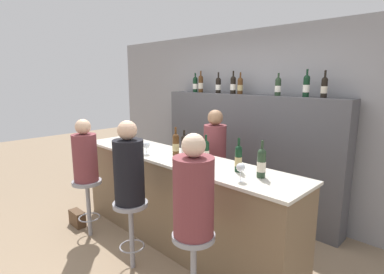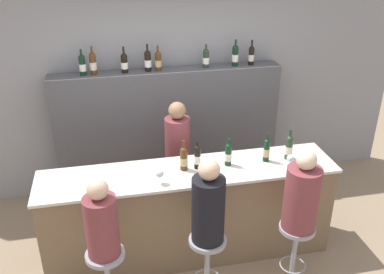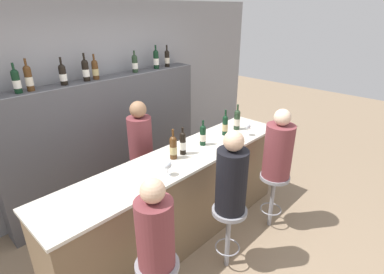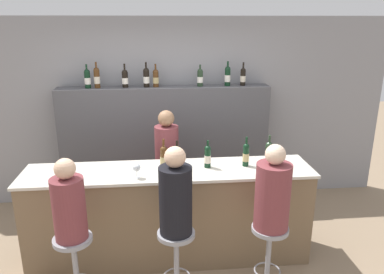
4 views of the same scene
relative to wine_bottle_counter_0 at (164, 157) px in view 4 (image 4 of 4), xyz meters
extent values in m
plane|color=#8C755B|center=(0.05, -0.33, -1.18)|extent=(16.00, 16.00, 0.00)
cube|color=gray|center=(0.05, 1.52, 0.12)|extent=(6.40, 0.05, 2.60)
cube|color=brown|center=(0.05, -0.03, -0.67)|extent=(2.99, 0.59, 1.02)
cube|color=beige|center=(0.05, -0.03, -0.14)|extent=(3.03, 0.63, 0.03)
cube|color=#4C4C51|center=(0.05, 1.29, -0.33)|extent=(2.84, 0.28, 1.70)
cylinder|color=#4C2D14|center=(0.00, 0.00, -0.02)|extent=(0.08, 0.08, 0.21)
cylinder|color=tan|center=(0.00, 0.00, -0.03)|extent=(0.08, 0.08, 0.08)
sphere|color=#4C2D14|center=(0.00, 0.00, 0.08)|extent=(0.08, 0.08, 0.08)
cylinder|color=#4C2D14|center=(0.00, 0.00, 0.15)|extent=(0.02, 0.02, 0.10)
cylinder|color=black|center=(0.14, 0.00, -0.02)|extent=(0.07, 0.07, 0.22)
cylinder|color=white|center=(0.14, 0.00, -0.03)|extent=(0.07, 0.07, 0.09)
sphere|color=black|center=(0.14, 0.00, 0.09)|extent=(0.07, 0.07, 0.07)
cylinder|color=black|center=(0.14, 0.00, 0.14)|extent=(0.02, 0.02, 0.07)
cylinder|color=black|center=(0.46, 0.00, -0.03)|extent=(0.07, 0.07, 0.21)
cylinder|color=beige|center=(0.46, 0.00, -0.04)|extent=(0.07, 0.07, 0.08)
sphere|color=black|center=(0.46, 0.00, 0.08)|extent=(0.07, 0.07, 0.07)
cylinder|color=black|center=(0.46, 0.00, 0.13)|extent=(0.02, 0.02, 0.08)
cylinder|color=black|center=(0.87, 0.00, -0.02)|extent=(0.07, 0.07, 0.22)
cylinder|color=tan|center=(0.87, 0.00, -0.03)|extent=(0.07, 0.07, 0.09)
sphere|color=black|center=(0.87, 0.00, 0.09)|extent=(0.07, 0.07, 0.07)
cylinder|color=black|center=(0.87, 0.00, 0.15)|extent=(0.02, 0.02, 0.09)
cylinder|color=#233823|center=(1.12, 0.00, -0.02)|extent=(0.08, 0.08, 0.22)
cylinder|color=beige|center=(1.12, 0.00, -0.03)|extent=(0.08, 0.08, 0.09)
sphere|color=#233823|center=(1.12, 0.00, 0.10)|extent=(0.08, 0.08, 0.08)
cylinder|color=#233823|center=(1.12, 0.00, 0.16)|extent=(0.02, 0.02, 0.10)
cylinder|color=black|center=(-0.94, 1.29, 0.62)|extent=(0.08, 0.08, 0.21)
cylinder|color=white|center=(-0.94, 1.29, 0.61)|extent=(0.08, 0.08, 0.08)
sphere|color=black|center=(-0.94, 1.29, 0.72)|extent=(0.08, 0.08, 0.08)
cylinder|color=black|center=(-0.94, 1.29, 0.78)|extent=(0.02, 0.02, 0.09)
cylinder|color=#4C2D14|center=(-0.82, 1.29, 0.63)|extent=(0.07, 0.07, 0.23)
cylinder|color=beige|center=(-0.82, 1.29, 0.62)|extent=(0.08, 0.08, 0.09)
sphere|color=#4C2D14|center=(-0.82, 1.29, 0.75)|extent=(0.07, 0.07, 0.07)
cylinder|color=#4C2D14|center=(-0.82, 1.29, 0.81)|extent=(0.02, 0.02, 0.09)
cylinder|color=black|center=(-0.46, 1.29, 0.61)|extent=(0.08, 0.08, 0.19)
cylinder|color=white|center=(-0.46, 1.29, 0.60)|extent=(0.08, 0.08, 0.08)
sphere|color=black|center=(-0.46, 1.29, 0.71)|extent=(0.08, 0.08, 0.08)
cylinder|color=black|center=(-0.46, 1.29, 0.78)|extent=(0.02, 0.02, 0.10)
cylinder|color=black|center=(-0.18, 1.29, 0.62)|extent=(0.08, 0.08, 0.21)
cylinder|color=white|center=(-0.18, 1.29, 0.61)|extent=(0.08, 0.08, 0.09)
sphere|color=black|center=(-0.18, 1.29, 0.73)|extent=(0.08, 0.08, 0.08)
cylinder|color=black|center=(-0.18, 1.29, 0.79)|extent=(0.02, 0.02, 0.10)
cylinder|color=#4C2D14|center=(-0.06, 1.29, 0.62)|extent=(0.07, 0.07, 0.20)
cylinder|color=tan|center=(-0.06, 1.29, 0.61)|extent=(0.08, 0.08, 0.08)
sphere|color=#4C2D14|center=(-0.06, 1.29, 0.71)|extent=(0.07, 0.07, 0.07)
cylinder|color=#4C2D14|center=(-0.06, 1.29, 0.77)|extent=(0.02, 0.02, 0.09)
cylinder|color=#233823|center=(0.53, 1.29, 0.61)|extent=(0.08, 0.08, 0.19)
cylinder|color=white|center=(0.53, 1.29, 0.60)|extent=(0.08, 0.08, 0.08)
sphere|color=#233823|center=(0.53, 1.29, 0.71)|extent=(0.08, 0.08, 0.08)
cylinder|color=#233823|center=(0.53, 1.29, 0.77)|extent=(0.02, 0.02, 0.08)
cylinder|color=black|center=(0.90, 1.29, 0.63)|extent=(0.08, 0.08, 0.22)
cylinder|color=white|center=(0.90, 1.29, 0.62)|extent=(0.08, 0.08, 0.09)
sphere|color=black|center=(0.90, 1.29, 0.74)|extent=(0.08, 0.08, 0.08)
cylinder|color=black|center=(0.90, 1.29, 0.80)|extent=(0.02, 0.02, 0.09)
cylinder|color=black|center=(1.11, 1.29, 0.62)|extent=(0.07, 0.07, 0.20)
cylinder|color=beige|center=(1.11, 1.29, 0.61)|extent=(0.07, 0.07, 0.08)
sphere|color=black|center=(1.11, 1.29, 0.72)|extent=(0.07, 0.07, 0.07)
cylinder|color=black|center=(1.11, 1.29, 0.78)|extent=(0.02, 0.02, 0.10)
cylinder|color=silver|center=(-0.27, -0.21, -0.13)|extent=(0.06, 0.06, 0.00)
cylinder|color=silver|center=(-0.27, -0.21, -0.09)|extent=(0.01, 0.01, 0.07)
sphere|color=silver|center=(-0.27, -0.21, -0.02)|extent=(0.08, 0.08, 0.08)
cylinder|color=silver|center=(1.05, -0.21, -0.13)|extent=(0.06, 0.06, 0.00)
cylinder|color=silver|center=(1.05, -0.21, -0.08)|extent=(0.01, 0.01, 0.08)
sphere|color=silver|center=(1.05, -0.21, -0.01)|extent=(0.08, 0.08, 0.08)
cylinder|color=gray|center=(-0.83, -0.69, -0.84)|extent=(0.05, 0.05, 0.67)
cylinder|color=gray|center=(-0.83, -0.69, -0.49)|extent=(0.35, 0.35, 0.04)
cylinder|color=brown|center=(-0.83, -0.69, -0.19)|extent=(0.28, 0.28, 0.57)
sphere|color=#D8AD8C|center=(-0.83, -0.69, 0.19)|extent=(0.18, 0.18, 0.18)
cylinder|color=gray|center=(0.08, -0.69, -0.84)|extent=(0.05, 0.05, 0.67)
cylinder|color=gray|center=(0.08, -0.69, -0.49)|extent=(0.35, 0.35, 0.04)
cylinder|color=black|center=(0.08, -0.69, -0.15)|extent=(0.29, 0.29, 0.63)
sphere|color=#D8AD8C|center=(0.08, -0.69, 0.26)|extent=(0.19, 0.19, 0.19)
cylinder|color=gray|center=(0.96, -0.69, -0.84)|extent=(0.05, 0.05, 0.67)
torus|color=gray|center=(0.96, -0.69, -0.94)|extent=(0.26, 0.26, 0.02)
cylinder|color=gray|center=(0.96, -0.69, -0.49)|extent=(0.35, 0.35, 0.04)
cylinder|color=brown|center=(0.96, -0.69, -0.16)|extent=(0.32, 0.32, 0.63)
sphere|color=beige|center=(0.96, -0.69, 0.25)|extent=(0.18, 0.18, 0.18)
cylinder|color=brown|center=(0.05, 0.63, -0.51)|extent=(0.29, 0.29, 1.33)
sphere|color=#936B4C|center=(0.05, 0.63, 0.25)|extent=(0.20, 0.20, 0.20)
camera|label=1|loc=(2.47, -2.24, 0.74)|focal=28.00mm
camera|label=2|loc=(-0.69, -3.67, 2.06)|focal=40.00mm
camera|label=3|loc=(-1.89, -2.06, 1.33)|focal=28.00mm
camera|label=4|loc=(-0.06, -3.66, 1.37)|focal=35.00mm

